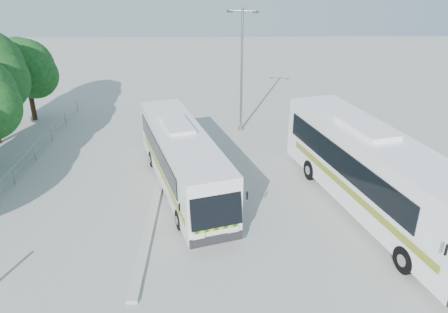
{
  "coord_description": "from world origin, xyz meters",
  "views": [
    {
      "loc": [
        0.62,
        -17.75,
        11.02
      ],
      "look_at": [
        1.13,
        2.99,
        1.52
      ],
      "focal_mm": 35.0,
      "sensor_mm": 36.0,
      "label": 1
    }
  ],
  "objects_px": {
    "coach_main": "(182,158)",
    "lamppost": "(242,66)",
    "coach_adjacent": "(375,172)",
    "tree_far_e": "(26,68)"
  },
  "relations": [
    {
      "from": "tree_far_e",
      "to": "coach_main",
      "type": "bearing_deg",
      "value": -43.22
    },
    {
      "from": "coach_adjacent",
      "to": "lamppost",
      "type": "bearing_deg",
      "value": 102.14
    },
    {
      "from": "coach_adjacent",
      "to": "lamppost",
      "type": "xyz_separation_m",
      "value": [
        -5.48,
        10.87,
        2.47
      ]
    },
    {
      "from": "coach_adjacent",
      "to": "lamppost",
      "type": "relative_size",
      "value": 1.67
    },
    {
      "from": "tree_far_e",
      "to": "coach_adjacent",
      "type": "xyz_separation_m",
      "value": [
        20.61,
        -13.37,
        -1.84
      ]
    },
    {
      "from": "lamppost",
      "to": "coach_main",
      "type": "bearing_deg",
      "value": -100.33
    },
    {
      "from": "coach_adjacent",
      "to": "lamppost",
      "type": "height_order",
      "value": "lamppost"
    },
    {
      "from": "tree_far_e",
      "to": "lamppost",
      "type": "bearing_deg",
      "value": -9.39
    },
    {
      "from": "coach_main",
      "to": "lamppost",
      "type": "height_order",
      "value": "lamppost"
    },
    {
      "from": "lamppost",
      "to": "tree_far_e",
      "type": "bearing_deg",
      "value": -177.26
    }
  ]
}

